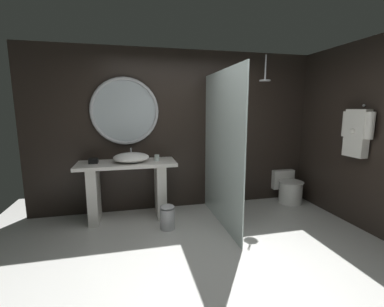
% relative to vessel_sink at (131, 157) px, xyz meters
% --- Properties ---
extents(ground_plane, '(5.76, 5.76, 0.00)m').
position_rel_vessel_sink_xyz_m(ground_plane, '(0.81, -1.51, -0.95)').
color(ground_plane, silver).
extents(back_wall_panel, '(4.80, 0.10, 2.60)m').
position_rel_vessel_sink_xyz_m(back_wall_panel, '(0.81, 0.39, 0.35)').
color(back_wall_panel, black).
rests_on(back_wall_panel, ground_plane).
extents(side_wall_right, '(0.10, 2.47, 2.60)m').
position_rel_vessel_sink_xyz_m(side_wall_right, '(3.16, -0.75, 0.35)').
color(side_wall_right, black).
rests_on(side_wall_right, ground_plane).
extents(vanity_counter, '(1.45, 0.58, 0.88)m').
position_rel_vessel_sink_xyz_m(vanity_counter, '(-0.07, 0.03, -0.42)').
color(vanity_counter, silver).
rests_on(vanity_counter, ground_plane).
extents(vessel_sink, '(0.53, 0.43, 0.19)m').
position_rel_vessel_sink_xyz_m(vessel_sink, '(0.00, 0.00, 0.00)').
color(vessel_sink, white).
rests_on(vessel_sink, vanity_counter).
extents(tumbler_cup, '(0.08, 0.08, 0.09)m').
position_rel_vessel_sink_xyz_m(tumbler_cup, '(0.38, 0.03, -0.03)').
color(tumbler_cup, silver).
rests_on(tumbler_cup, vanity_counter).
extents(tissue_box, '(0.13, 0.13, 0.07)m').
position_rel_vessel_sink_xyz_m(tissue_box, '(-0.54, 0.05, -0.04)').
color(tissue_box, black).
rests_on(tissue_box, vanity_counter).
extents(round_wall_mirror, '(1.04, 0.05, 1.04)m').
position_rel_vessel_sink_xyz_m(round_wall_mirror, '(-0.07, 0.30, 0.68)').
color(round_wall_mirror, '#B7B7BC').
extents(shower_glass_panel, '(0.02, 1.58, 2.19)m').
position_rel_vessel_sink_xyz_m(shower_glass_panel, '(1.25, -0.46, 0.14)').
color(shower_glass_panel, silver).
rests_on(shower_glass_panel, ground_plane).
extents(rain_shower_head, '(0.18, 0.18, 0.40)m').
position_rel_vessel_sink_xyz_m(rain_shower_head, '(2.12, -0.02, 1.21)').
color(rain_shower_head, '#B7B7BC').
extents(hanging_bathrobe, '(0.20, 0.49, 0.72)m').
position_rel_vessel_sink_xyz_m(hanging_bathrobe, '(3.02, -0.97, 0.42)').
color(hanging_bathrobe, '#B7B7BC').
extents(toilet, '(0.42, 0.58, 0.54)m').
position_rel_vessel_sink_xyz_m(toilet, '(2.74, 0.09, -0.71)').
color(toilet, white).
rests_on(toilet, ground_plane).
extents(waste_bin, '(0.20, 0.20, 0.35)m').
position_rel_vessel_sink_xyz_m(waste_bin, '(0.46, -0.49, -0.78)').
color(waste_bin, '#B7B7BC').
rests_on(waste_bin, ground_plane).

